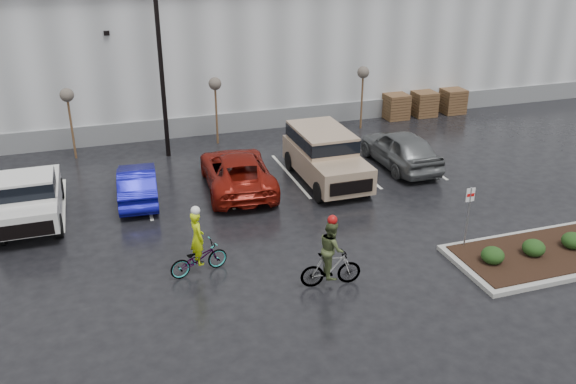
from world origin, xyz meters
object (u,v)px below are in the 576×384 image
object	(u,v)px
lamppost	(158,28)
suv_tan	(326,158)
sapling_west	(67,99)
car_red	(237,171)
sapling_mid	(215,87)
car_blue	(137,184)
car_grey	(401,148)
cyclist_hivis	(198,252)
pickup_white	(29,193)
cyclist_olive	(331,260)
pallet_stack_b	(424,104)
pallet_stack_a	(396,106)
fire_lane_sign	(468,211)
sapling_east	(363,76)
pallet_stack_c	(452,101)

from	to	relation	value
lamppost	suv_tan	bearing A→B (deg)	-41.53
sapling_west	car_red	size ratio (longest dim) A/B	0.59
lamppost	car_red	xyz separation A→B (m)	(2.08, -4.63, -4.94)
sapling_mid	suv_tan	world-z (taller)	sapling_mid
sapling_west	sapling_mid	distance (m)	6.50
car_blue	car_grey	world-z (taller)	car_grey
cyclist_hivis	pickup_white	bearing A→B (deg)	28.10
car_red	car_grey	xyz separation A→B (m)	(7.28, 0.18, 0.06)
sapling_mid	cyclist_olive	xyz separation A→B (m)	(0.44, -13.38, -1.90)
lamppost	pallet_stack_b	size ratio (longest dim) A/B	6.83
car_grey	pallet_stack_a	bearing A→B (deg)	-116.61
fire_lane_sign	car_grey	bearing A→B (deg)	78.03
cyclist_olive	sapling_east	bearing A→B (deg)	-21.43
sapling_mid	pallet_stack_c	xyz separation A→B (m)	(13.50, 1.00, -2.05)
lamppost	car_blue	world-z (taller)	lamppost
pallet_stack_c	fire_lane_sign	xyz separation A→B (m)	(-8.20, -13.80, 0.73)
pallet_stack_b	pallet_stack_c	world-z (taller)	same
pallet_stack_c	car_grey	world-z (taller)	car_grey
pallet_stack_a	cyclist_hivis	world-z (taller)	cyclist_hivis
pickup_white	car_blue	xyz separation A→B (m)	(3.75, 0.41, -0.32)
sapling_mid	pallet_stack_a	bearing A→B (deg)	5.71
pallet_stack_a	suv_tan	xyz separation A→B (m)	(-6.81, -7.04, 0.35)
lamppost	sapling_west	size ratio (longest dim) A/B	2.88
lamppost	pallet_stack_c	world-z (taller)	lamppost
pallet_stack_a	car_red	size ratio (longest dim) A/B	0.25
sapling_east	cyclist_hivis	bearing A→B (deg)	-132.57
pickup_white	car_red	world-z (taller)	pickup_white
fire_lane_sign	cyclist_hivis	size ratio (longest dim) A/B	1.00
sapling_mid	sapling_east	distance (m)	7.50
pallet_stack_a	fire_lane_sign	bearing A→B (deg)	-108.81
sapling_east	pickup_white	world-z (taller)	sapling_east
cyclist_hivis	pallet_stack_c	bearing A→B (deg)	-66.36
car_blue	cyclist_olive	xyz separation A→B (m)	(4.70, -7.88, 0.16)
sapling_mid	suv_tan	bearing A→B (deg)	-62.15
car_grey	car_blue	bearing A→B (deg)	-0.47
sapling_west	suv_tan	world-z (taller)	sapling_west
fire_lane_sign	car_blue	xyz separation A→B (m)	(-9.56, 7.31, -0.74)
pallet_stack_a	car_blue	size ratio (longest dim) A/B	0.34
pickup_white	sapling_west	bearing A→B (deg)	75.65
pickup_white	car_grey	distance (m)	14.88
car_red	car_grey	distance (m)	7.28
sapling_west	suv_tan	distance (m)	11.55
car_red	lamppost	bearing A→B (deg)	-61.29
fire_lane_sign	pickup_white	distance (m)	15.00
pallet_stack_c	car_blue	size ratio (longest dim) A/B	0.34
sapling_mid	suv_tan	distance (m)	7.04
lamppost	pallet_stack_b	xyz separation A→B (m)	(14.20, 2.00, -5.01)
sapling_east	suv_tan	xyz separation A→B (m)	(-4.31, -6.04, -1.70)
sapling_west	fire_lane_sign	bearing A→B (deg)	-47.33
pallet_stack_b	suv_tan	xyz separation A→B (m)	(-8.51, -7.04, 0.35)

